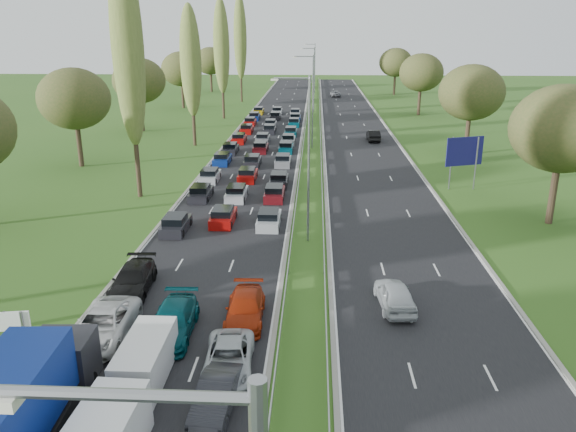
{
  "coord_description": "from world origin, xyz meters",
  "views": [
    {
      "loc": [
        4.97,
        3.88,
        14.85
      ],
      "look_at": [
        2.96,
        44.27,
        1.5
      ],
      "focal_mm": 35.0,
      "sensor_mm": 36.0,
      "label": 1
    }
  ],
  "objects_px": {
    "blue_lorry": "(21,404)",
    "info_sign": "(14,325)",
    "direction_sign": "(464,154)",
    "white_van_rear": "(147,357)",
    "near_car_2": "(103,325)",
    "near_car_3": "(133,280)"
  },
  "relations": [
    {
      "from": "blue_lorry",
      "to": "info_sign",
      "type": "relative_size",
      "value": 4.25
    },
    {
      "from": "direction_sign",
      "to": "blue_lorry",
      "type": "bearing_deg",
      "value": -123.64
    },
    {
      "from": "info_sign",
      "to": "direction_sign",
      "type": "distance_m",
      "value": 42.32
    },
    {
      "from": "blue_lorry",
      "to": "white_van_rear",
      "type": "relative_size",
      "value": 1.89
    },
    {
      "from": "near_car_2",
      "to": "white_van_rear",
      "type": "height_order",
      "value": "white_van_rear"
    },
    {
      "from": "info_sign",
      "to": "direction_sign",
      "type": "xyz_separation_m",
      "value": [
        28.8,
        30.93,
        2.2
      ]
    },
    {
      "from": "near_car_3",
      "to": "info_sign",
      "type": "bearing_deg",
      "value": -121.87
    },
    {
      "from": "near_car_2",
      "to": "info_sign",
      "type": "xyz_separation_m",
      "value": [
        -3.82,
        -1.25,
        0.57
      ]
    },
    {
      "from": "blue_lorry",
      "to": "info_sign",
      "type": "bearing_deg",
      "value": 117.04
    },
    {
      "from": "near_car_2",
      "to": "near_car_3",
      "type": "bearing_deg",
      "value": 91.79
    },
    {
      "from": "near_car_3",
      "to": "direction_sign",
      "type": "height_order",
      "value": "direction_sign"
    },
    {
      "from": "near_car_2",
      "to": "info_sign",
      "type": "distance_m",
      "value": 4.06
    },
    {
      "from": "blue_lorry",
      "to": "direction_sign",
      "type": "xyz_separation_m",
      "value": [
        24.98,
        37.54,
        1.61
      ]
    },
    {
      "from": "near_car_3",
      "to": "direction_sign",
      "type": "relative_size",
      "value": 1.01
    },
    {
      "from": "white_van_rear",
      "to": "blue_lorry",
      "type": "bearing_deg",
      "value": -123.34
    },
    {
      "from": "near_car_3",
      "to": "blue_lorry",
      "type": "relative_size",
      "value": 0.59
    },
    {
      "from": "info_sign",
      "to": "near_car_2",
      "type": "bearing_deg",
      "value": 18.15
    },
    {
      "from": "white_van_rear",
      "to": "direction_sign",
      "type": "relative_size",
      "value": 0.91
    },
    {
      "from": "near_car_3",
      "to": "white_van_rear",
      "type": "height_order",
      "value": "white_van_rear"
    },
    {
      "from": "near_car_2",
      "to": "white_van_rear",
      "type": "xyz_separation_m",
      "value": [
        3.14,
        -3.04,
        0.17
      ]
    },
    {
      "from": "near_car_2",
      "to": "near_car_3",
      "type": "height_order",
      "value": "near_car_2"
    },
    {
      "from": "direction_sign",
      "to": "near_car_2",
      "type": "bearing_deg",
      "value": -130.09
    }
  ]
}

